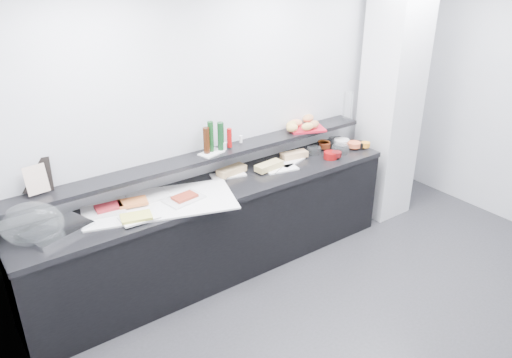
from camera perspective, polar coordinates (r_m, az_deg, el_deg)
ground at (r=4.35m, az=16.99°, el=-17.33°), size 5.00×5.00×0.00m
back_wall at (r=4.90m, az=0.52°, el=7.26°), size 5.00×0.02×2.70m
column at (r=5.66m, az=15.20°, el=8.86°), size 0.50×0.50×2.70m
buffet_cabinet at (r=4.70m, az=-4.28°, el=-6.05°), size 3.60×0.60×0.85m
counter_top at (r=4.49m, az=-4.46°, el=-1.13°), size 3.62×0.62×0.05m
wall_shelf at (r=4.52m, az=-5.74°, el=2.57°), size 3.60×0.25×0.04m
cloche_base at (r=4.04m, az=-21.72°, el=-5.48°), size 0.53×0.44×0.04m
cloche_dome at (r=3.98m, az=-24.24°, el=-4.74°), size 0.53×0.45×0.34m
linen_runner at (r=4.24m, az=-10.92°, el=-2.71°), size 1.36×0.94×0.01m
platter_meat_a at (r=4.20m, az=-17.06°, el=-3.49°), size 0.39×0.30×0.01m
food_meat_a at (r=4.21m, az=-16.48°, el=-3.08°), size 0.23×0.16×0.02m
platter_salmon at (r=4.33m, az=-12.21°, el=-2.00°), size 0.36×0.26×0.01m
food_salmon at (r=4.23m, az=-13.90°, el=-2.59°), size 0.26×0.20×0.02m
platter_cheese at (r=4.03m, az=-13.21°, el=-4.30°), size 0.30×0.21×0.01m
food_cheese at (r=4.00m, az=-13.53°, el=-4.22°), size 0.27×0.21×0.02m
platter_meat_b at (r=4.24m, az=-8.23°, el=-2.26°), size 0.35×0.27×0.01m
food_meat_b at (r=4.23m, az=-8.15°, el=-2.02°), size 0.21×0.15×0.02m
sandwich_plate_left at (r=4.67m, az=-3.20°, el=0.45°), size 0.35×0.22×0.01m
sandwich_food_left at (r=4.68m, az=-2.81°, el=1.00°), size 0.30×0.14×0.06m
tongs_left at (r=4.60m, az=-3.22°, el=0.21°), size 0.14×0.10×0.01m
sandwich_plate_mid at (r=4.79m, az=2.96°, el=1.13°), size 0.34×0.19×0.01m
sandwich_food_mid at (r=4.76m, az=1.50°, el=1.50°), size 0.30×0.14×0.06m
tongs_mid at (r=4.74m, az=2.64°, el=1.02°), size 0.15×0.08×0.01m
sandwich_plate_right at (r=4.97m, az=3.99°, el=2.02°), size 0.37×0.24×0.01m
sandwich_food_right at (r=5.03m, az=4.38°, el=2.78°), size 0.29×0.15×0.06m
tongs_right at (r=4.95m, az=3.39°, el=2.07°), size 0.16×0.02×0.01m
bowl_glass_fruit at (r=5.19m, az=6.62°, el=3.26°), size 0.17×0.17×0.07m
fill_glass_fruit at (r=5.35m, az=7.75°, el=4.01°), size 0.12×0.12×0.05m
bowl_black_jam at (r=5.35m, az=7.84°, el=3.87°), size 0.20×0.20×0.07m
fill_black_jam at (r=5.31m, az=7.84°, el=3.83°), size 0.16×0.16×0.05m
bowl_glass_cream at (r=5.46m, az=9.06°, el=4.23°), size 0.18×0.18×0.07m
fill_glass_cream at (r=5.43m, az=9.76°, el=4.23°), size 0.21×0.21×0.05m
bowl_red_jam at (r=5.09m, az=8.51°, el=2.70°), size 0.14×0.14×0.07m
fill_red_jam at (r=5.09m, az=9.18°, el=2.82°), size 0.12×0.12×0.05m
bowl_glass_salmon at (r=5.26m, az=9.62°, el=3.36°), size 0.23×0.23×0.07m
fill_glass_salmon at (r=5.38m, az=11.16°, el=3.89°), size 0.15×0.15×0.05m
bowl_black_fruit at (r=5.41m, az=11.72°, el=3.82°), size 0.13×0.13×0.07m
fill_black_fruit at (r=5.40m, az=12.41°, el=3.87°), size 0.11×0.11×0.05m
framed_print at (r=4.13m, az=-23.95°, el=0.40°), size 0.25×0.14×0.26m
print_art at (r=4.05m, az=-23.82°, el=-0.07°), size 0.17×0.07×0.22m
condiment_tray at (r=4.53m, az=-5.12°, el=2.99°), size 0.25×0.19×0.01m
bottle_green_a at (r=4.53m, az=-4.05°, el=4.90°), size 0.08×0.08×0.26m
bottle_brown at (r=4.47m, az=-5.69°, el=4.41°), size 0.08×0.08×0.24m
bottle_green_b at (r=4.50m, az=-5.20°, el=4.86°), size 0.05×0.05×0.28m
bottle_hot at (r=4.60m, az=-3.06°, el=4.71°), size 0.05×0.05×0.18m
shaker_salt at (r=4.56m, az=-3.60°, el=3.77°), size 0.04×0.04×0.07m
shaker_pepper at (r=4.72m, az=-1.74°, el=4.58°), size 0.03×0.03×0.07m
bread_tray at (r=5.13m, az=5.79°, el=5.74°), size 0.42×0.36×0.02m
bread_roll_nw at (r=5.07m, az=4.09°, el=6.16°), size 0.18×0.16×0.08m
bread_roll_n at (r=5.13m, az=4.55°, el=6.38°), size 0.16×0.12×0.08m
bread_roll_ne at (r=5.29m, az=5.99°, el=6.91°), size 0.18×0.14×0.08m
bread_roll_sw at (r=4.99m, az=4.16°, el=5.84°), size 0.13×0.09×0.08m
bread_roll_s at (r=5.04m, az=5.89°, el=5.97°), size 0.14×0.10×0.08m
bread_roll_se at (r=5.11m, az=6.63°, el=6.21°), size 0.16×0.12×0.08m
carafe at (r=5.46m, az=10.46°, el=8.19°), size 0.11×0.11×0.30m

